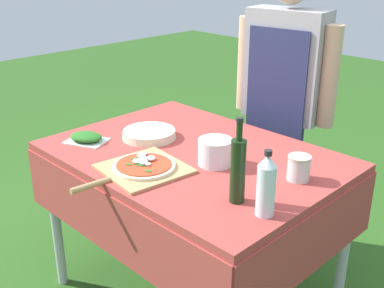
% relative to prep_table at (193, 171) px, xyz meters
% --- Properties ---
extents(prep_table, '(1.30, 0.95, 0.81)m').
position_rel_prep_table_xyz_m(prep_table, '(0.00, 0.00, 0.00)').
color(prep_table, '#A83D38').
rests_on(prep_table, ground).
extents(person_cook, '(0.59, 0.24, 1.57)m').
position_rel_prep_table_xyz_m(person_cook, '(-0.04, 0.74, 0.21)').
color(person_cook, '#333D56').
rests_on(person_cook, ground).
extents(pizza_on_peel, '(0.36, 0.50, 0.06)m').
position_rel_prep_table_xyz_m(pizza_on_peel, '(-0.02, -0.28, 0.11)').
color(pizza_on_peel, tan).
rests_on(pizza_on_peel, prep_table).
extents(oil_bottle, '(0.06, 0.06, 0.32)m').
position_rel_prep_table_xyz_m(oil_bottle, '(0.43, -0.20, 0.22)').
color(oil_bottle, black).
rests_on(oil_bottle, prep_table).
extents(water_bottle, '(0.07, 0.07, 0.24)m').
position_rel_prep_table_xyz_m(water_bottle, '(0.56, -0.21, 0.21)').
color(water_bottle, silver).
rests_on(water_bottle, prep_table).
extents(herb_container, '(0.23, 0.20, 0.04)m').
position_rel_prep_table_xyz_m(herb_container, '(-0.45, -0.27, 0.12)').
color(herb_container, silver).
rests_on(herb_container, prep_table).
extents(mixing_tub, '(0.15, 0.15, 0.11)m').
position_rel_prep_table_xyz_m(mixing_tub, '(0.15, -0.02, 0.15)').
color(mixing_tub, silver).
rests_on(mixing_tub, prep_table).
extents(plate_stack, '(0.26, 0.26, 0.04)m').
position_rel_prep_table_xyz_m(plate_stack, '(-0.28, -0.02, 0.11)').
color(plate_stack, beige).
rests_on(plate_stack, prep_table).
extents(sauce_jar, '(0.09, 0.09, 0.10)m').
position_rel_prep_table_xyz_m(sauce_jar, '(0.49, 0.11, 0.14)').
color(sauce_jar, silver).
rests_on(sauce_jar, prep_table).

